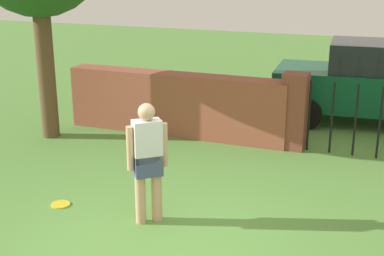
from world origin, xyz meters
TOP-DOWN VIEW (x-y plane):
  - ground_plane at (0.00, 0.00)m, footprint 40.00×40.00m
  - brick_wall at (-1.50, 4.13)m, footprint 4.47×0.50m
  - person at (-0.37, 0.55)m, footprint 0.43×0.40m
  - fence_gate at (2.11, 4.13)m, footprint 3.00×0.44m
  - car at (2.15, 6.36)m, footprint 4.32×2.17m
  - frisbee_yellow at (-1.76, 0.52)m, footprint 0.27×0.27m

SIDE VIEW (x-z plane):
  - ground_plane at x=0.00m, z-range 0.00..0.00m
  - frisbee_yellow at x=-1.76m, z-range 0.00..0.02m
  - brick_wall at x=-1.50m, z-range 0.00..1.22m
  - fence_gate at x=2.11m, z-range 0.00..1.40m
  - car at x=2.15m, z-range 0.00..1.72m
  - person at x=-0.37m, z-range 0.09..1.71m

